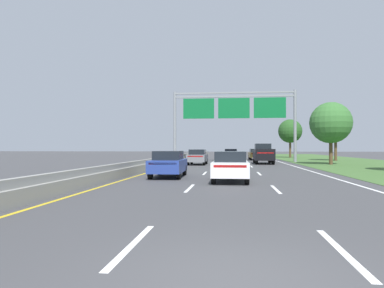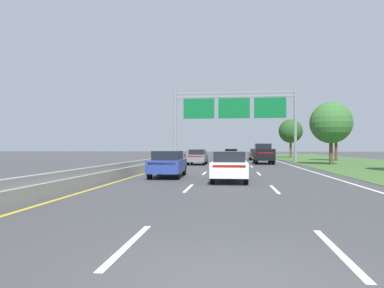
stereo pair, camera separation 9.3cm
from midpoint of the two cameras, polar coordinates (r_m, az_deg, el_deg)
name	(u,v)px [view 1 (the left image)]	position (r m, az deg, el deg)	size (l,w,h in m)	color
ground_plane	(231,163)	(39.89, 6.32, -3.11)	(220.00, 220.00, 0.00)	#3D3D3F
lane_striping	(231,163)	(39.43, 6.32, -3.13)	(11.96, 106.00, 0.01)	white
grass_verge_right	(361,164)	(42.26, 25.63, -2.90)	(14.00, 110.00, 0.02)	#3D602D
median_barrier_concrete	(173,160)	(40.42, -3.09, -2.57)	(0.60, 110.00, 0.85)	gray
overhead_sign_gantry	(234,111)	(43.79, 6.71, 5.28)	(15.06, 0.42, 8.74)	gray
pickup_truck_black	(263,154)	(39.32, 11.37, -1.57)	(2.05, 5.42, 2.20)	black
car_navy_centre_lane_sedan	(231,155)	(47.85, 6.27, -1.70)	(1.94, 4.45, 1.57)	#161E47
car_white_centre_lane_sedan	(230,166)	(18.65, 6.08, -3.52)	(1.85, 4.41, 1.57)	silver
car_grey_left_lane_sedan	(198,157)	(36.47, 0.82, -2.07)	(1.87, 4.42, 1.57)	slate
car_gold_right_lane_sedan	(255,154)	(51.98, 10.17, -1.60)	(1.91, 4.44, 1.57)	#A38438
car_blue_left_lane_sedan	(169,163)	(21.25, -3.94, -3.16)	(1.92, 4.44, 1.57)	navy
roadside_tree_mid	(331,123)	(39.12, 21.43, 3.20)	(4.25, 4.25, 6.46)	#4C3823
roadside_tree_far	(336,126)	(50.70, 22.12, 2.65)	(3.92, 3.92, 6.55)	#4C3823
roadside_tree_distant	(290,131)	(62.83, 15.52, 2.01)	(4.05, 4.05, 6.60)	#4C3823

